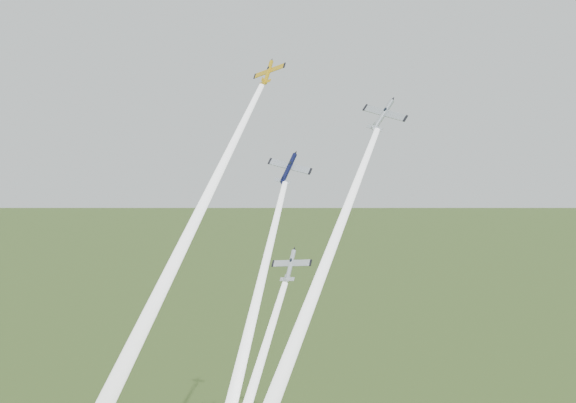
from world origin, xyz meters
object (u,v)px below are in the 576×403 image
at_px(plane_yellow, 268,72).
at_px(plane_silver_low, 291,265).
at_px(plane_navy, 289,168).
at_px(plane_silver_right, 383,115).

bearing_deg(plane_yellow, plane_silver_low, -43.66).
height_order(plane_navy, plane_silver_low, plane_navy).
bearing_deg(plane_silver_low, plane_silver_right, 52.55).
height_order(plane_navy, plane_silver_right, plane_silver_right).
relative_size(plane_yellow, plane_navy, 0.88).
relative_size(plane_silver_right, plane_silver_low, 1.16).
distance_m(plane_yellow, plane_silver_right, 24.09).
relative_size(plane_yellow, plane_silver_low, 1.02).
bearing_deg(plane_navy, plane_silver_low, -70.57).
distance_m(plane_navy, plane_silver_right, 19.80).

